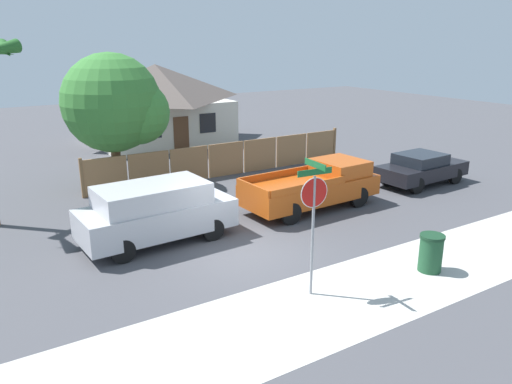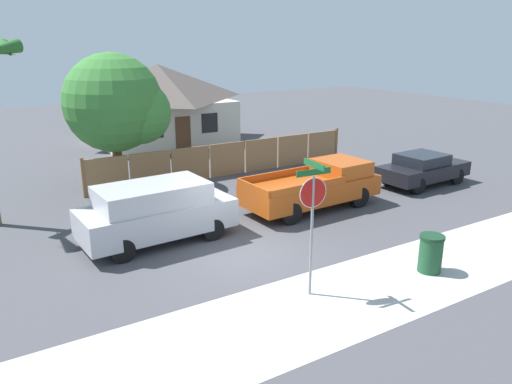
% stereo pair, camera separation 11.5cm
% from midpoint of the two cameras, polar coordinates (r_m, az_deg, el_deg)
% --- Properties ---
extents(ground_plane, '(80.00, 80.00, 0.00)m').
position_cam_midpoint_polar(ground_plane, '(14.94, -1.44, -7.01)').
color(ground_plane, '#47474C').
extents(sidewalk_strip, '(36.00, 3.20, 0.01)m').
position_cam_midpoint_polar(sidewalk_strip, '(12.31, 7.38, -12.73)').
color(sidewalk_strip, beige).
rests_on(sidewalk_strip, ground).
extents(wooden_fence, '(13.17, 0.12, 1.63)m').
position_cam_midpoint_polar(wooden_fence, '(23.18, -3.57, 3.76)').
color(wooden_fence, '#997047').
rests_on(wooden_fence, ground).
extents(house, '(7.97, 7.44, 4.68)m').
position_cam_midpoint_polar(house, '(31.23, -11.37, 10.01)').
color(house, beige).
rests_on(house, ground).
extents(oak_tree, '(4.26, 4.06, 5.62)m').
position_cam_midpoint_polar(oak_tree, '(21.58, -15.72, 9.53)').
color(oak_tree, brown).
rests_on(oak_tree, ground).
extents(red_suv, '(4.82, 2.20, 1.88)m').
position_cam_midpoint_polar(red_suv, '(15.73, -11.57, -2.17)').
color(red_suv, '#B7B7BC').
rests_on(red_suv, ground).
extents(orange_pickup, '(5.38, 2.27, 1.67)m').
position_cam_midpoint_polar(orange_pickup, '(18.77, 6.59, 0.70)').
color(orange_pickup, '#B74C14').
rests_on(orange_pickup, ground).
extents(parked_sedan, '(4.27, 2.00, 1.39)m').
position_cam_midpoint_polar(parked_sedan, '(22.82, 18.23, 2.60)').
color(parked_sedan, black).
rests_on(parked_sedan, ground).
extents(stop_sign, '(0.94, 0.85, 3.40)m').
position_cam_midpoint_polar(stop_sign, '(11.86, 6.34, -1.58)').
color(stop_sign, gray).
rests_on(stop_sign, ground).
extents(trash_bin, '(0.67, 0.67, 1.05)m').
position_cam_midpoint_polar(trash_bin, '(14.45, 19.13, -6.58)').
color(trash_bin, '#1E4C2D').
rests_on(trash_bin, ground).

